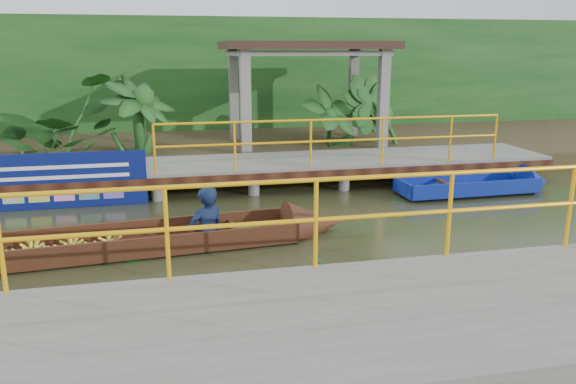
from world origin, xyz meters
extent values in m
plane|color=#2E3018|center=(0.00, 0.00, 0.00)|extent=(80.00, 80.00, 0.00)
cube|color=#372E1B|center=(0.00, 7.50, 0.23)|extent=(30.00, 8.00, 0.45)
cube|color=slate|center=(0.00, 3.50, 0.50)|extent=(16.00, 2.00, 0.15)
cube|color=black|center=(0.00, 2.50, 0.42)|extent=(16.00, 0.12, 0.18)
cylinder|color=#FFAF0D|center=(2.75, 2.55, 1.57)|extent=(7.50, 0.05, 0.05)
cylinder|color=#FFAF0D|center=(2.75, 2.55, 1.12)|extent=(7.50, 0.05, 0.05)
cylinder|color=#FFAF0D|center=(2.75, 2.55, 1.07)|extent=(0.05, 0.05, 1.00)
cylinder|color=slate|center=(-4.00, 4.30, 0.22)|extent=(0.24, 0.24, 0.55)
cylinder|color=slate|center=(-2.00, 2.70, 0.22)|extent=(0.24, 0.24, 0.55)
cylinder|color=slate|center=(-2.00, 4.30, 0.22)|extent=(0.24, 0.24, 0.55)
cylinder|color=slate|center=(0.00, 2.70, 0.22)|extent=(0.24, 0.24, 0.55)
cylinder|color=slate|center=(0.00, 4.30, 0.22)|extent=(0.24, 0.24, 0.55)
cylinder|color=slate|center=(2.00, 2.70, 0.22)|extent=(0.24, 0.24, 0.55)
cylinder|color=slate|center=(2.00, 4.30, 0.22)|extent=(0.24, 0.24, 0.55)
cylinder|color=slate|center=(4.00, 2.70, 0.22)|extent=(0.24, 0.24, 0.55)
cylinder|color=slate|center=(4.00, 4.30, 0.22)|extent=(0.24, 0.24, 0.55)
cylinder|color=slate|center=(6.00, 2.70, 0.22)|extent=(0.24, 0.24, 0.55)
cylinder|color=slate|center=(6.00, 4.30, 0.22)|extent=(0.24, 0.24, 0.55)
cylinder|color=slate|center=(0.00, 2.70, 0.22)|extent=(0.24, 0.24, 0.55)
cube|color=slate|center=(1.00, -4.20, 0.30)|extent=(18.00, 2.40, 0.70)
cylinder|color=#FFAF0D|center=(1.00, -3.05, 1.65)|extent=(10.00, 0.05, 0.05)
cylinder|color=#FFAF0D|center=(1.00, -3.05, 1.20)|extent=(10.00, 0.05, 0.05)
cylinder|color=#FFAF0D|center=(1.00, -3.05, 1.15)|extent=(0.05, 0.05, 1.00)
cube|color=slate|center=(1.20, 5.10, 1.60)|extent=(0.25, 0.25, 2.80)
cube|color=slate|center=(4.80, 5.10, 1.60)|extent=(0.25, 0.25, 2.80)
cube|color=slate|center=(1.20, 7.50, 1.60)|extent=(0.25, 0.25, 2.80)
cube|color=slate|center=(4.80, 7.50, 1.60)|extent=(0.25, 0.25, 2.80)
cube|color=slate|center=(3.00, 6.30, 2.90)|extent=(4.00, 2.60, 0.12)
cube|color=#34201A|center=(3.00, 6.30, 3.10)|extent=(4.40, 3.00, 0.20)
cube|color=#154216|center=(0.00, 10.00, 2.00)|extent=(30.00, 0.80, 4.00)
cube|color=#361B0E|center=(-2.50, -0.36, 0.06)|extent=(7.44, 1.59, 0.06)
cube|color=#361B0E|center=(-2.54, 0.10, 0.18)|extent=(7.36, 0.72, 0.31)
cube|color=#361B0E|center=(-2.46, -0.82, 0.18)|extent=(7.36, 0.72, 0.31)
cone|color=#361B0E|center=(1.59, 0.01, 0.13)|extent=(1.00, 0.97, 0.89)
ellipsoid|color=#154216|center=(0.44, -0.09, 0.15)|extent=(0.55, 0.45, 0.24)
imported|color=#101C3D|center=(-0.20, -0.15, 0.94)|extent=(0.74, 0.64, 1.71)
cube|color=navy|center=(5.46, 1.81, 0.10)|extent=(2.97, 0.95, 0.10)
cube|color=navy|center=(5.45, 2.25, 0.22)|extent=(2.96, 0.12, 0.30)
cube|color=navy|center=(5.47, 1.37, 0.22)|extent=(2.96, 0.12, 0.30)
cube|color=navy|center=(3.98, 1.78, 0.22)|extent=(0.08, 0.89, 0.30)
cone|color=navy|center=(7.13, 1.85, 0.16)|extent=(0.61, 0.84, 0.83)
cube|color=black|center=(4.96, 1.80, 0.26)|extent=(0.12, 0.89, 0.05)
cube|color=navy|center=(-2.92, 2.48, 0.55)|extent=(3.49, 0.03, 1.09)
cube|color=white|center=(-2.92, 2.46, 0.82)|extent=(2.84, 0.01, 0.07)
cube|color=white|center=(-2.92, 2.46, 0.62)|extent=(2.84, 0.01, 0.07)
imported|color=#154216|center=(-3.47, 5.30, 1.27)|extent=(1.31, 1.31, 1.64)
imported|color=#154216|center=(-1.47, 5.30, 1.27)|extent=(1.31, 1.31, 1.64)
imported|color=#154216|center=(3.53, 5.30, 1.27)|extent=(1.31, 1.31, 1.64)
imported|color=#154216|center=(5.03, 5.30, 1.27)|extent=(1.31, 1.31, 1.64)
camera|label=1|loc=(-0.75, -8.72, 3.02)|focal=35.00mm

